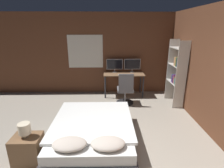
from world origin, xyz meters
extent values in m
cube|color=brown|center=(0.00, 4.12, 1.35)|extent=(12.00, 0.06, 2.70)
cube|color=silver|center=(-0.87, 4.08, 1.45)|extent=(1.17, 0.01, 1.09)
cube|color=black|center=(-0.87, 4.09, 1.45)|extent=(1.09, 0.01, 1.01)
cube|color=brown|center=(2.08, 1.50, 1.35)|extent=(0.06, 12.00, 2.70)
cube|color=#2D2D33|center=(-0.42, 1.20, 0.11)|extent=(1.53, 1.94, 0.22)
cube|color=white|center=(-0.42, 1.20, 0.31)|extent=(1.47, 1.88, 0.19)
cube|color=white|center=(-0.42, 1.32, 0.43)|extent=(1.57, 1.63, 0.05)
ellipsoid|color=beige|center=(-0.73, 0.48, 0.47)|extent=(0.55, 0.38, 0.13)
ellipsoid|color=beige|center=(-0.12, 0.48, 0.47)|extent=(0.55, 0.38, 0.13)
cube|color=brown|center=(-1.48, 0.66, 0.25)|extent=(0.47, 0.38, 0.49)
cylinder|color=gray|center=(-1.48, 0.66, 0.50)|extent=(0.10, 0.10, 0.02)
cylinder|color=gray|center=(-1.48, 0.66, 0.53)|extent=(0.02, 0.02, 0.05)
cylinder|color=beige|center=(-1.48, 0.66, 0.65)|extent=(0.20, 0.20, 0.18)
cube|color=#846042|center=(0.41, 3.76, 0.75)|extent=(1.34, 0.58, 0.03)
cylinder|color=#2D2D33|center=(-0.21, 3.52, 0.37)|extent=(0.05, 0.05, 0.73)
cylinder|color=#2D2D33|center=(1.03, 3.52, 0.37)|extent=(0.05, 0.05, 0.73)
cylinder|color=#2D2D33|center=(-0.21, 4.00, 0.37)|extent=(0.05, 0.05, 0.73)
cylinder|color=#2D2D33|center=(1.03, 4.00, 0.37)|extent=(0.05, 0.05, 0.73)
cylinder|color=#B7B7BC|center=(0.11, 3.95, 0.77)|extent=(0.16, 0.16, 0.01)
cylinder|color=#B7B7BC|center=(0.11, 3.95, 0.82)|extent=(0.03, 0.03, 0.09)
cube|color=#B7B7BC|center=(0.11, 3.95, 1.04)|extent=(0.55, 0.03, 0.35)
cube|color=black|center=(0.11, 3.94, 1.04)|extent=(0.52, 0.00, 0.32)
cylinder|color=#B7B7BC|center=(0.71, 3.95, 0.77)|extent=(0.16, 0.16, 0.01)
cylinder|color=#B7B7BC|center=(0.71, 3.95, 0.82)|extent=(0.03, 0.03, 0.09)
cube|color=#B7B7BC|center=(0.71, 3.95, 1.04)|extent=(0.55, 0.03, 0.35)
cube|color=black|center=(0.71, 3.94, 1.04)|extent=(0.52, 0.00, 0.32)
cube|color=#B7B7BC|center=(0.41, 3.57, 0.77)|extent=(0.39, 0.13, 0.02)
ellipsoid|color=#B7B7BC|center=(0.69, 3.57, 0.78)|extent=(0.07, 0.05, 0.04)
cylinder|color=black|center=(0.40, 3.09, 0.02)|extent=(0.52, 0.52, 0.04)
cylinder|color=gray|center=(0.40, 3.09, 0.22)|extent=(0.05, 0.05, 0.36)
cube|color=slate|center=(0.40, 3.09, 0.44)|extent=(0.47, 0.47, 0.07)
cube|color=slate|center=(0.40, 2.88, 0.72)|extent=(0.42, 0.05, 0.50)
cube|color=beige|center=(1.88, 2.71, 0.95)|extent=(0.30, 0.02, 1.90)
cube|color=beige|center=(1.88, 3.44, 0.95)|extent=(0.30, 0.02, 1.90)
cube|color=beige|center=(1.88, 3.07, 0.66)|extent=(0.30, 0.71, 0.02)
cube|color=beige|center=(1.88, 3.07, 1.18)|extent=(0.30, 0.71, 0.02)
cube|color=beige|center=(1.88, 3.07, 1.67)|extent=(0.30, 0.71, 0.02)
cube|color=teal|center=(1.88, 2.74, 0.78)|extent=(0.25, 0.03, 0.21)
cube|color=#337042|center=(1.88, 2.79, 0.77)|extent=(0.25, 0.04, 0.19)
cube|color=teal|center=(1.88, 2.84, 0.76)|extent=(0.25, 0.04, 0.17)
cube|color=orange|center=(1.88, 2.88, 0.78)|extent=(0.25, 0.03, 0.21)
cube|color=#7A387F|center=(1.88, 2.93, 0.81)|extent=(0.25, 0.04, 0.26)
cube|color=#28282D|center=(1.88, 2.97, 0.79)|extent=(0.25, 0.02, 0.23)
cube|color=#7A387F|center=(1.88, 3.02, 0.78)|extent=(0.25, 0.04, 0.22)
cube|color=#2D4784|center=(1.88, 3.07, 0.80)|extent=(0.25, 0.03, 0.24)
cube|color=#BCB29E|center=(1.88, 2.75, 1.31)|extent=(0.25, 0.03, 0.25)
cube|color=#2D4784|center=(1.88, 2.79, 1.28)|extent=(0.25, 0.03, 0.18)
cube|color=#28282D|center=(1.88, 2.83, 1.31)|extent=(0.25, 0.04, 0.24)
cube|color=#337042|center=(1.88, 2.88, 1.32)|extent=(0.25, 0.04, 0.25)
cube|color=orange|center=(1.88, 2.92, 1.32)|extent=(0.25, 0.04, 0.26)
cube|color=#BCB29E|center=(1.88, 2.96, 1.31)|extent=(0.25, 0.02, 0.24)
cube|color=orange|center=(1.88, 3.00, 1.30)|extent=(0.25, 0.04, 0.23)
camera|label=1|loc=(-0.11, -1.85, 2.22)|focal=28.00mm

